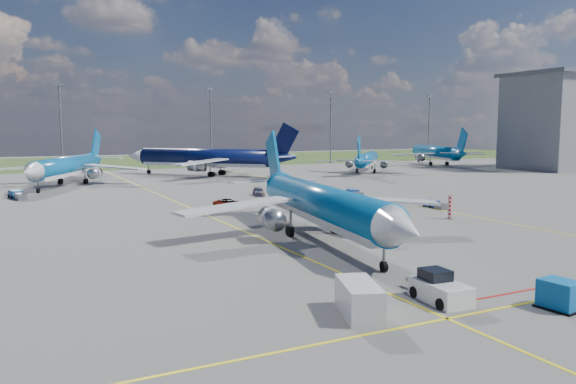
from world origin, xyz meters
name	(u,v)px	position (x,y,z in m)	size (l,w,h in m)	color
ground	(293,252)	(0.00, 0.00, 0.00)	(400.00, 400.00, 0.00)	#5C5C59
grass_strip	(85,162)	(0.00, 150.00, 0.00)	(400.00, 80.00, 0.01)	#2D4719
taxiway_lines	(200,212)	(0.17, 27.70, 0.01)	(60.25, 160.00, 0.02)	yellow
floodlight_masts	(140,123)	(10.00, 110.00, 12.56)	(202.20, 0.50, 22.70)	slate
warning_post	(450,207)	(26.00, 8.00, 1.50)	(0.50, 0.50, 3.00)	red
bg_jet_nnw	(68,185)	(-12.19, 73.40, 0.00)	(31.28, 41.06, 10.75)	#0B609F
bg_jet_n	(205,175)	(19.32, 83.45, 0.00)	(35.21, 46.22, 12.10)	#070E3B
bg_jet_ne	(367,172)	(60.06, 75.24, 0.00)	(27.24, 35.75, 9.36)	#0B609F
bg_jet_ene	(435,165)	(94.98, 89.24, 0.00)	(32.02, 42.02, 11.01)	#0B609F
main_airliner	(322,240)	(5.27, 3.87, 0.00)	(30.80, 40.43, 10.59)	#0B609F
pushback_tug	(439,289)	(1.96, -17.11, 0.81)	(2.51, 5.97, 2.00)	silver
uld_container	(560,295)	(7.58, -21.68, 0.90)	(1.79, 2.24, 1.79)	#0C5EAA
service_van	(359,299)	(-4.31, -17.16, 1.01)	(2.01, 4.58, 2.01)	silver
service_car_b	(230,203)	(5.01, 29.18, 0.66)	(2.17, 4.72, 1.31)	#999999
service_car_c	(259,192)	(14.66, 41.06, 0.63)	(1.76, 4.33, 1.26)	#999999
baggage_tug_w	(434,205)	(30.94, 16.43, 0.47)	(1.57, 4.52, 0.99)	navy
baggage_tug_c	(18,195)	(-21.50, 54.29, 0.59)	(2.73, 5.77, 1.25)	#185590
baggage_tug_e	(355,193)	(28.13, 32.56, 0.52)	(2.48, 5.10, 1.11)	#1B4CA5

